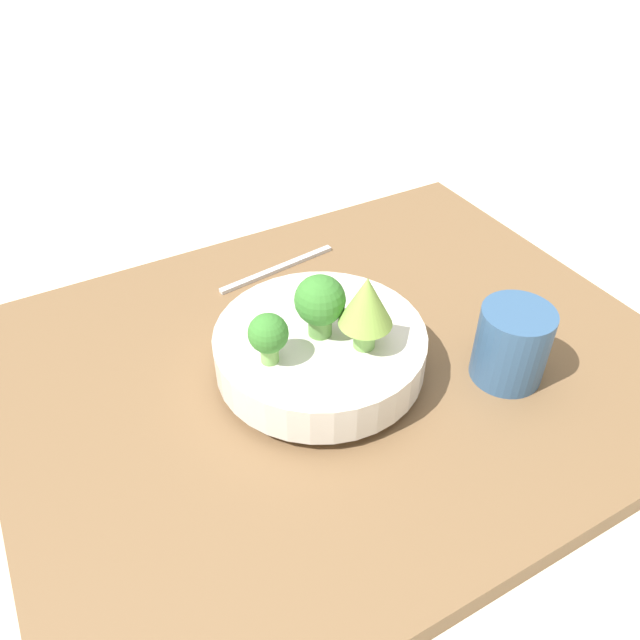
{
  "coord_description": "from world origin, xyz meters",
  "views": [
    {
      "loc": [
        0.31,
        0.5,
        0.58
      ],
      "look_at": [
        0.03,
        0.01,
        0.12
      ],
      "focal_mm": 35.0,
      "sensor_mm": 36.0,
      "label": 1
    }
  ],
  "objects": [
    {
      "name": "fork",
      "position": [
        -0.02,
        -0.22,
        0.03
      ],
      "size": [
        0.2,
        0.04,
        0.01
      ],
      "color": "silver",
      "rests_on": "table"
    },
    {
      "name": "ground_plane",
      "position": [
        0.0,
        0.0,
        0.0
      ],
      "size": [
        6.0,
        6.0,
        0.0
      ],
      "primitive_type": "plane",
      "color": "beige"
    },
    {
      "name": "broccoli_floret_center",
      "position": [
        0.03,
        0.01,
        0.14
      ],
      "size": [
        0.06,
        0.06,
        0.08
      ],
      "color": "#609347",
      "rests_on": "bowl"
    },
    {
      "name": "romanesco_piece_far",
      "position": [
        -0.0,
        0.05,
        0.16
      ],
      "size": [
        0.06,
        0.06,
        0.1
      ],
      "color": "#7AB256",
      "rests_on": "bowl"
    },
    {
      "name": "bowl",
      "position": [
        0.03,
        0.01,
        0.07
      ],
      "size": [
        0.26,
        0.26,
        0.06
      ],
      "color": "silver",
      "rests_on": "table"
    },
    {
      "name": "broccoli_floret_right",
      "position": [
        0.11,
        0.02,
        0.13
      ],
      "size": [
        0.05,
        0.05,
        0.06
      ],
      "color": "#7AB256",
      "rests_on": "bowl"
    },
    {
      "name": "table",
      "position": [
        0.0,
        0.0,
        0.02
      ],
      "size": [
        0.83,
        0.66,
        0.03
      ],
      "color": "brown",
      "rests_on": "ground_plane"
    },
    {
      "name": "cup",
      "position": [
        -0.17,
        0.12,
        0.08
      ],
      "size": [
        0.09,
        0.09,
        0.1
      ],
      "color": "#33567F",
      "rests_on": "table"
    }
  ]
}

